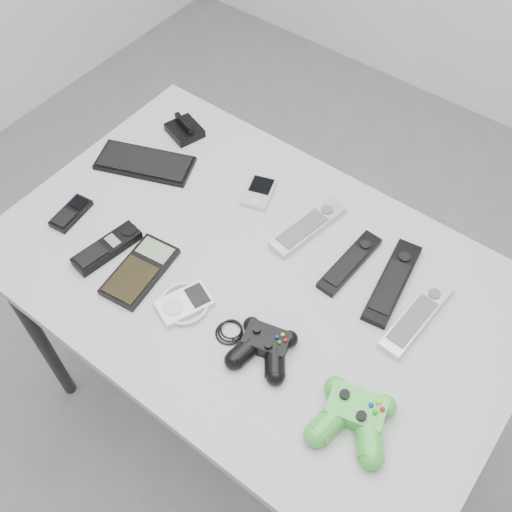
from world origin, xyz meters
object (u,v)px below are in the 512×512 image
Objects in this scene: pda at (259,192)px; cordless_handset at (107,248)px; controller_black at (264,346)px; controller_green at (354,416)px; desk at (256,289)px; remote_black_b at (393,282)px; remote_black_a at (350,262)px; remote_silver_a at (308,226)px; mp3_player at (184,303)px; mobile_phone at (71,213)px; remote_silver_b at (417,316)px; pda_keyboard at (145,163)px; calculator at (140,271)px.

cordless_handset reaches higher than pda.
controller_green reaches higher than controller_black.
remote_black_b reaches higher than desk.
controller_black is (-0.02, -0.28, 0.01)m from remote_black_a.
remote_silver_a reaches higher than mp3_player.
mobile_phone is 0.57m from controller_black.
controller_black is at bearing -121.88° from remote_black_b.
controller_black is (0.13, -0.14, 0.09)m from desk.
mp3_player is 0.52× the size of controller_black.
remote_silver_b is 0.32m from controller_black.
remote_black_a is (0.28, -0.05, 0.00)m from pda.
controller_green is (0.32, -0.33, 0.01)m from remote_silver_a.
pda_keyboard is (-0.42, 0.09, 0.07)m from desk.
mp3_player reaches higher than pda.
remote_silver_a reaches higher than calculator.
pda is 0.38m from cordless_handset.
desk is 0.44m from pda_keyboard.
pda_keyboard is at bearing 166.81° from mp3_player.
mobile_phone is at bearing 163.77° from controller_green.
cordless_handset is at bearing -143.86° from remote_black_a.
pda is at bearing 122.98° from mp3_player.
remote_black_b is at bearing 14.84° from mobile_phone.
remote_black_a is 1.82× the size of mobile_phone.
controller_black is (0.33, 0.01, 0.01)m from calculator.
pda reaches higher than desk.
calculator is at bearing -137.13° from remote_black_a.
controller_black is at bearing 10.80° from cordless_handset.
remote_silver_a is 0.23m from remote_black_b.
remote_black_a is (0.57, 0.05, 0.00)m from pda_keyboard.
mp3_player is at bearing 170.08° from controller_black.
controller_green reaches higher than pda_keyboard.
desk is at bearing 117.14° from controller_black.
remote_black_b is 0.09m from remote_silver_b.
remote_black_a reaches higher than pda.
controller_black reaches higher than remote_silver_b.
controller_black is at bearing -48.04° from desk.
remote_silver_b reaches higher than desk.
pda_keyboard is 1.11× the size of remote_silver_b.
remote_black_a is at bearing 177.52° from remote_black_b.
controller_green is at bearing 8.76° from cordless_handset.
mobile_phone is 0.59× the size of calculator.
remote_silver_b is at bearing -7.28° from remote_black_a.
desk is 11.75× the size of pda.
controller_black is at bearing -61.36° from remote_silver_a.
pda is 0.29m from remote_black_a.
remote_silver_b is at bearing -28.31° from pda.
cordless_handset is at bearing -134.88° from pda.
cordless_handset is at bearing -85.95° from pda_keyboard.
mp3_player is at bearing 8.15° from cordless_handset.
cordless_handset is (0.14, -0.02, 0.00)m from mobile_phone.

